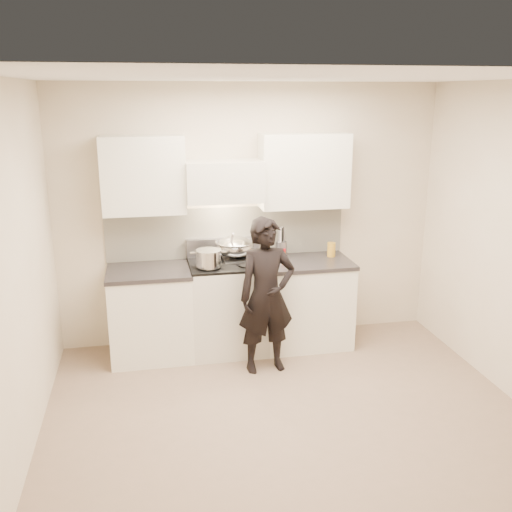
# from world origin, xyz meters

# --- Properties ---
(ground_plane) EXTENTS (4.00, 4.00, 0.00)m
(ground_plane) POSITION_xyz_m (0.00, 0.00, 0.00)
(ground_plane) COLOR #856C58
(room_shell) EXTENTS (4.04, 3.54, 2.70)m
(room_shell) POSITION_xyz_m (-0.06, 0.37, 1.60)
(room_shell) COLOR beige
(room_shell) RESTS_ON ground
(stove) EXTENTS (0.76, 0.65, 0.96)m
(stove) POSITION_xyz_m (-0.30, 1.42, 0.47)
(stove) COLOR beige
(stove) RESTS_ON ground
(counter_right) EXTENTS (0.92, 0.67, 0.92)m
(counter_right) POSITION_xyz_m (0.53, 1.43, 0.46)
(counter_right) COLOR silver
(counter_right) RESTS_ON ground
(counter_left) EXTENTS (0.82, 0.67, 0.92)m
(counter_left) POSITION_xyz_m (-1.08, 1.43, 0.46)
(counter_left) COLOR silver
(counter_left) RESTS_ON ground
(wok) EXTENTS (0.41, 0.51, 0.33)m
(wok) POSITION_xyz_m (-0.19, 1.57, 1.07)
(wok) COLOR silver
(wok) RESTS_ON stove
(stock_pot) EXTENTS (0.36, 0.27, 0.17)m
(stock_pot) POSITION_xyz_m (-0.50, 1.28, 1.04)
(stock_pot) COLOR silver
(stock_pot) RESTS_ON stove
(utensil_crock) EXTENTS (0.12, 0.12, 0.32)m
(utensil_crock) POSITION_xyz_m (0.30, 1.60, 1.02)
(utensil_crock) COLOR #9C9AA7
(utensil_crock) RESTS_ON counter_right
(spice_jar) EXTENTS (0.05, 0.05, 0.10)m
(spice_jar) POSITION_xyz_m (0.32, 1.55, 0.97)
(spice_jar) COLOR orange
(spice_jar) RESTS_ON counter_right
(oil_glass) EXTENTS (0.09, 0.09, 0.15)m
(oil_glass) POSITION_xyz_m (0.83, 1.52, 1.00)
(oil_glass) COLOR #C08C22
(oil_glass) RESTS_ON counter_right
(person) EXTENTS (0.58, 0.41, 1.50)m
(person) POSITION_xyz_m (-0.00, 0.91, 0.75)
(person) COLOR black
(person) RESTS_ON ground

